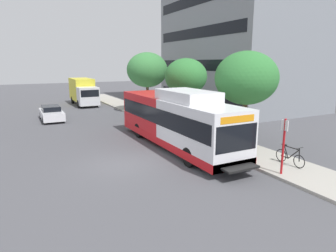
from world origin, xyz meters
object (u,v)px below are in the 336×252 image
at_px(bus_stop_sign_pole, 284,142).
at_px(box_truck_background, 83,91).
at_px(street_tree_near_stop, 246,78).
at_px(street_tree_mid_block, 186,77).
at_px(bicycle_parked, 290,157).
at_px(transit_bus, 175,120).
at_px(street_tree_far_block, 147,70).
at_px(parked_car_far_lane, 51,113).

distance_m(bus_stop_sign_pole, box_truck_background, 28.78).
bearing_deg(bus_stop_sign_pole, box_truck_background, 95.91).
height_order(bus_stop_sign_pole, street_tree_near_stop, street_tree_near_stop).
bearing_deg(bus_stop_sign_pole, street_tree_mid_block, 79.88).
bearing_deg(street_tree_near_stop, box_truck_background, 101.51).
bearing_deg(bicycle_parked, box_truck_background, 98.80).
bearing_deg(street_tree_near_stop, transit_bus, 153.38).
distance_m(street_tree_near_stop, street_tree_far_block, 14.96).
xyz_separation_m(bus_stop_sign_pole, parked_car_far_lane, (-7.79, 19.59, -0.99)).
bearing_deg(street_tree_far_block, bicycle_parked, -91.66).
distance_m(street_tree_mid_block, box_truck_background, 17.26).
height_order(bus_stop_sign_pole, street_tree_mid_block, street_tree_mid_block).
xyz_separation_m(transit_bus, bicycle_parked, (3.29, -5.98, -1.14)).
xyz_separation_m(street_tree_near_stop, street_tree_far_block, (0.01, 14.96, 0.19)).
distance_m(transit_bus, bicycle_parked, 6.92).
xyz_separation_m(transit_bus, box_truck_background, (-1.04, 21.96, 0.04)).
bearing_deg(box_truck_background, bus_stop_sign_pole, -84.09).
bearing_deg(transit_bus, bus_stop_sign_pole, -73.89).
relative_size(bicycle_parked, box_truck_background, 0.25).
relative_size(transit_bus, street_tree_far_block, 2.00).
bearing_deg(street_tree_near_stop, street_tree_mid_block, 87.76).
height_order(bus_stop_sign_pole, street_tree_far_block, street_tree_far_block).
height_order(transit_bus, parked_car_far_lane, transit_bus).
bearing_deg(bicycle_parked, bus_stop_sign_pole, -153.24).
relative_size(street_tree_near_stop, parked_car_far_lane, 1.28).
relative_size(bus_stop_sign_pole, parked_car_far_lane, 0.58).
relative_size(bicycle_parked, parked_car_far_lane, 0.39).
bearing_deg(street_tree_mid_block, parked_car_far_lane, 143.93).
distance_m(bus_stop_sign_pole, parked_car_far_lane, 21.11).
xyz_separation_m(parked_car_far_lane, box_truck_background, (4.82, 9.03, 1.08)).
bearing_deg(street_tree_far_block, street_tree_near_stop, -90.06).
distance_m(bicycle_parked, street_tree_near_stop, 5.52).
relative_size(street_tree_far_block, box_truck_background, 0.87).
distance_m(transit_bus, street_tree_far_block, 13.87).
bearing_deg(bus_stop_sign_pole, street_tree_far_block, 84.44).
bearing_deg(parked_car_far_lane, street_tree_mid_block, -36.07).
bearing_deg(transit_bus, street_tree_mid_block, 53.90).
xyz_separation_m(street_tree_mid_block, box_truck_background, (-5.16, 16.30, -2.32)).
bearing_deg(street_tree_far_block, parked_car_far_lane, -179.34).
distance_m(bus_stop_sign_pole, bicycle_parked, 1.88).
xyz_separation_m(street_tree_far_block, box_truck_background, (-4.88, 8.92, -2.71)).
distance_m(transit_bus, parked_car_far_lane, 14.23).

